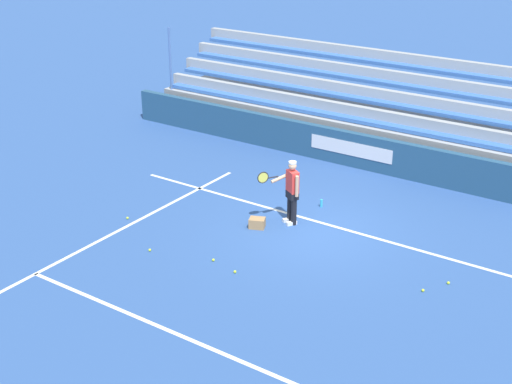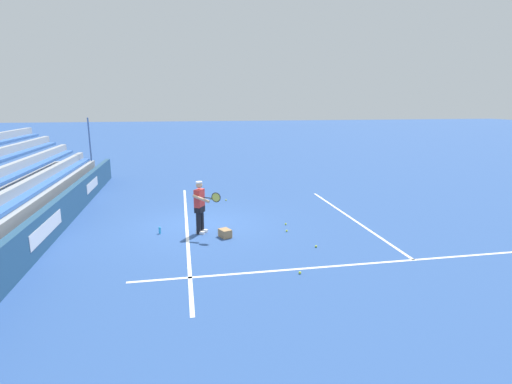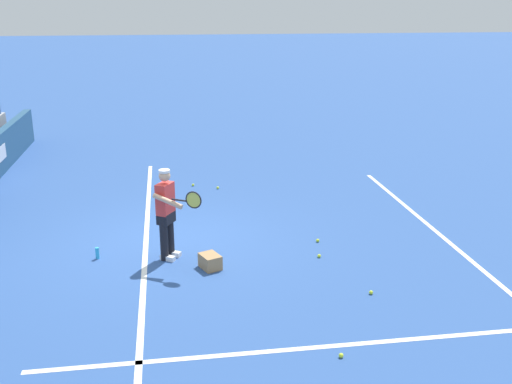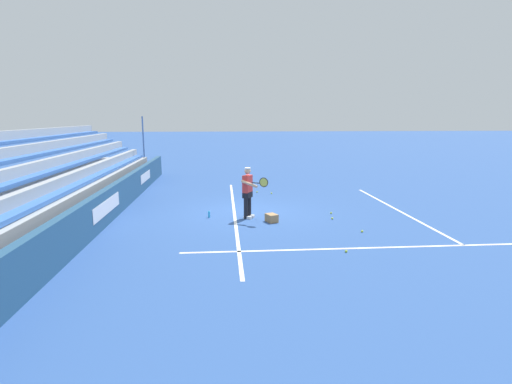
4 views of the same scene
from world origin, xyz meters
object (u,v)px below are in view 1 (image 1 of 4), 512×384
at_px(ball_box_cardboard, 257,223).
at_px(tennis_ball_stray_back, 235,272).
at_px(tennis_ball_midcourt, 127,218).
at_px(water_bottle, 321,203).
at_px(tennis_ball_by_box, 213,260).
at_px(tennis_ball_toward_net, 448,283).
at_px(tennis_ball_near_player, 423,290).
at_px(tennis_ball_on_baseline, 150,250).
at_px(tennis_player, 291,191).

height_order(ball_box_cardboard, tennis_ball_stray_back, ball_box_cardboard).
height_order(tennis_ball_midcourt, water_bottle, water_bottle).
relative_size(tennis_ball_by_box, tennis_ball_stray_back, 1.00).
distance_m(ball_box_cardboard, tennis_ball_toward_net, 5.11).
xyz_separation_m(tennis_ball_by_box, tennis_ball_toward_net, (-4.95, -2.11, 0.00)).
bearing_deg(tennis_ball_near_player, ball_box_cardboard, -6.84).
relative_size(tennis_ball_on_baseline, water_bottle, 0.30).
relative_size(tennis_player, tennis_ball_by_box, 25.98).
bearing_deg(tennis_ball_on_baseline, tennis_ball_stray_back, -172.39).
bearing_deg(tennis_ball_stray_back, tennis_ball_midcourt, -9.91).
distance_m(tennis_ball_stray_back, tennis_ball_near_player, 4.20).
bearing_deg(tennis_ball_toward_net, tennis_ball_by_box, 23.07).
bearing_deg(tennis_ball_by_box, water_bottle, -98.06).
bearing_deg(tennis_ball_toward_net, tennis_ball_midcourt, 10.79).
relative_size(ball_box_cardboard, tennis_ball_toward_net, 6.06).
bearing_deg(tennis_ball_midcourt, tennis_ball_stray_back, 170.09).
distance_m(tennis_ball_near_player, tennis_ball_midcourt, 7.94).
relative_size(tennis_ball_toward_net, tennis_ball_near_player, 1.00).
distance_m(tennis_ball_toward_net, tennis_ball_on_baseline, 7.01).
relative_size(tennis_player, tennis_ball_on_baseline, 25.98).
xyz_separation_m(tennis_ball_by_box, tennis_ball_stray_back, (-0.74, 0.16, 0.00)).
xyz_separation_m(tennis_ball_on_baseline, water_bottle, (-2.16, -4.59, 0.08)).
bearing_deg(tennis_ball_on_baseline, tennis_ball_toward_net, -158.42).
xyz_separation_m(tennis_ball_midcourt, water_bottle, (-3.86, -3.58, 0.08)).
relative_size(tennis_ball_toward_net, tennis_ball_midcourt, 1.00).
height_order(tennis_ball_near_player, tennis_ball_on_baseline, same).
bearing_deg(tennis_player, water_bottle, -97.47).
distance_m(tennis_ball_toward_net, tennis_ball_midcourt, 8.38).
xyz_separation_m(tennis_player, tennis_ball_midcourt, (3.69, 2.25, -0.86)).
bearing_deg(water_bottle, tennis_ball_toward_net, 155.31).
height_order(tennis_ball_by_box, water_bottle, water_bottle).
distance_m(tennis_ball_stray_back, tennis_ball_on_baseline, 2.34).
relative_size(ball_box_cardboard, tennis_ball_stray_back, 6.06).
relative_size(tennis_player, tennis_ball_stray_back, 25.98).
bearing_deg(ball_box_cardboard, tennis_ball_near_player, 173.16).
relative_size(tennis_ball_near_player, tennis_ball_on_baseline, 1.00).
bearing_deg(tennis_ball_on_baseline, water_bottle, -115.17).
height_order(tennis_ball_stray_back, water_bottle, water_bottle).
xyz_separation_m(tennis_ball_by_box, tennis_ball_midcourt, (3.28, -0.54, 0.00)).
relative_size(tennis_player, tennis_ball_near_player, 25.98).
height_order(ball_box_cardboard, tennis_ball_on_baseline, ball_box_cardboard).
xyz_separation_m(tennis_ball_stray_back, tennis_ball_on_baseline, (2.32, 0.31, 0.00)).
relative_size(tennis_ball_stray_back, water_bottle, 0.30).
bearing_deg(water_bottle, tennis_ball_midcourt, 42.80).
bearing_deg(tennis_ball_by_box, tennis_ball_toward_net, -156.93).
relative_size(ball_box_cardboard, tennis_ball_on_baseline, 6.06).
distance_m(tennis_ball_near_player, water_bottle, 4.80).
relative_size(ball_box_cardboard, tennis_ball_near_player, 6.06).
distance_m(tennis_ball_toward_net, water_bottle, 4.81).
height_order(ball_box_cardboard, tennis_ball_by_box, ball_box_cardboard).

